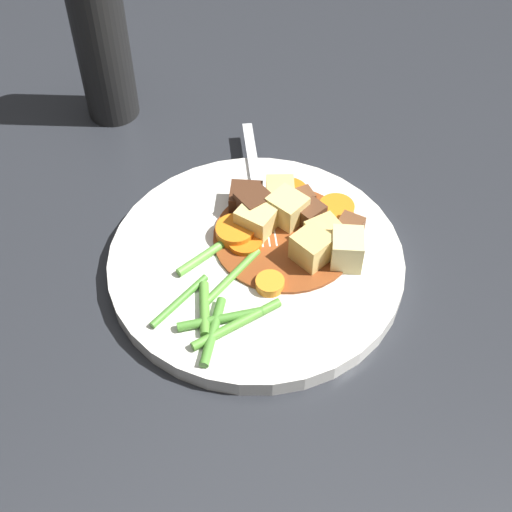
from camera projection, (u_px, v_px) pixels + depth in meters
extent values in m
plane|color=#26282D|center=(256.00, 268.00, 0.65)|extent=(3.00, 3.00, 0.00)
cylinder|color=white|center=(256.00, 262.00, 0.64)|extent=(0.26, 0.26, 0.02)
cylinder|color=brown|center=(288.00, 239.00, 0.65)|extent=(0.13, 0.13, 0.00)
cylinder|color=orange|center=(289.00, 193.00, 0.68)|extent=(0.04, 0.04, 0.01)
cylinder|color=orange|center=(270.00, 284.00, 0.61)|extent=(0.04, 0.04, 0.01)
cylinder|color=orange|center=(336.00, 209.00, 0.67)|extent=(0.04, 0.04, 0.01)
cylinder|color=orange|center=(233.00, 234.00, 0.64)|extent=(0.04, 0.04, 0.01)
cylinder|color=orange|center=(247.00, 242.00, 0.64)|extent=(0.04, 0.04, 0.01)
cube|color=#DBBC6B|center=(280.00, 197.00, 0.67)|extent=(0.04, 0.04, 0.03)
cube|color=#DBBC6B|center=(324.00, 234.00, 0.64)|extent=(0.03, 0.03, 0.02)
cube|color=#E5CC7A|center=(287.00, 209.00, 0.65)|extent=(0.03, 0.03, 0.03)
cube|color=#DBBC6B|center=(312.00, 249.00, 0.62)|extent=(0.03, 0.03, 0.03)
cube|color=#EAD68C|center=(347.00, 249.00, 0.62)|extent=(0.04, 0.04, 0.03)
cube|color=#E5CC7A|center=(256.00, 220.00, 0.65)|extent=(0.04, 0.04, 0.03)
cube|color=brown|center=(349.00, 228.00, 0.65)|extent=(0.03, 0.03, 0.02)
cube|color=#56331E|center=(311.00, 215.00, 0.65)|extent=(0.03, 0.02, 0.02)
cube|color=#4C2B19|center=(246.00, 198.00, 0.67)|extent=(0.04, 0.04, 0.02)
cube|color=#4C2B19|center=(254.00, 205.00, 0.66)|extent=(0.03, 0.03, 0.03)
cube|color=brown|center=(301.00, 200.00, 0.67)|extent=(0.03, 0.02, 0.02)
cylinder|color=#599E38|center=(237.00, 324.00, 0.58)|extent=(0.08, 0.02, 0.01)
cylinder|color=#4C8E33|center=(183.00, 304.00, 0.60)|extent=(0.07, 0.02, 0.01)
cylinder|color=#599E38|center=(231.00, 278.00, 0.62)|extent=(0.08, 0.02, 0.01)
cylinder|color=#599E38|center=(205.00, 309.00, 0.59)|extent=(0.04, 0.05, 0.01)
cylinder|color=#66AD42|center=(213.00, 250.00, 0.64)|extent=(0.08, 0.01, 0.01)
cylinder|color=#4C8E33|center=(213.00, 331.00, 0.58)|extent=(0.06, 0.05, 0.01)
cylinder|color=#4C8E33|center=(220.00, 319.00, 0.59)|extent=(0.07, 0.04, 0.01)
cube|color=silver|center=(253.00, 161.00, 0.72)|extent=(0.07, 0.10, 0.00)
cube|color=silver|center=(260.00, 208.00, 0.67)|extent=(0.03, 0.03, 0.00)
cylinder|color=silver|center=(254.00, 232.00, 0.65)|extent=(0.03, 0.04, 0.00)
cylinder|color=silver|center=(260.00, 231.00, 0.65)|extent=(0.03, 0.04, 0.00)
cylinder|color=silver|center=(267.00, 231.00, 0.65)|extent=(0.03, 0.04, 0.00)
cylinder|color=silver|center=(274.00, 230.00, 0.65)|extent=(0.03, 0.04, 0.00)
cylinder|color=black|center=(103.00, 51.00, 0.74)|extent=(0.06, 0.06, 0.16)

